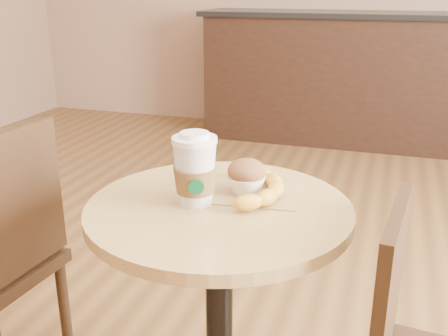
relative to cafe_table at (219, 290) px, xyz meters
name	(u,v)px	position (x,y,z in m)	size (l,w,h in m)	color
cafe_table	(219,290)	(0.00, 0.00, 0.00)	(0.64, 0.64, 0.75)	black
service_counter	(344,78)	(-0.01, 3.25, 0.01)	(2.30, 0.65, 1.04)	black
kraft_bag	(251,193)	(0.06, 0.09, 0.24)	(0.24, 0.18, 0.00)	#9D7F4C
coffee_cup	(195,172)	(-0.06, -0.01, 0.32)	(0.11, 0.11, 0.18)	silver
muffin	(247,176)	(0.04, 0.09, 0.29)	(0.10, 0.10, 0.09)	white
banana	(254,186)	(0.07, 0.08, 0.26)	(0.19, 0.28, 0.04)	gold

